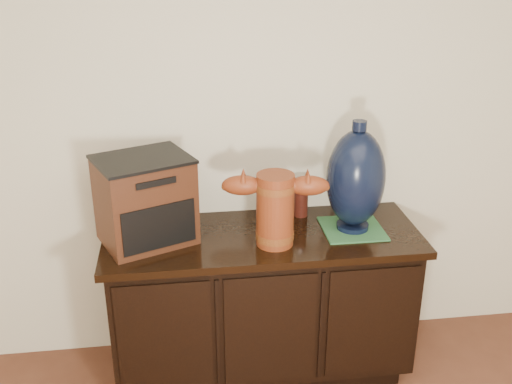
{
  "coord_description": "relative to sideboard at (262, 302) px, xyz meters",
  "views": [
    {
      "loc": [
        -0.36,
        -0.21,
        2.01
      ],
      "look_at": [
        -0.04,
        2.18,
        0.99
      ],
      "focal_mm": 42.0,
      "sensor_mm": 36.0,
      "label": 1
    }
  ],
  "objects": [
    {
      "name": "sideboard",
      "position": [
        0.0,
        0.0,
        0.0
      ],
      "size": [
        1.46,
        0.56,
        0.75
      ],
      "color": "black",
      "rests_on": "ground"
    },
    {
      "name": "terracotta_vessel",
      "position": [
        0.04,
        -0.1,
        0.56
      ],
      "size": [
        0.47,
        0.19,
        0.33
      ],
      "rotation": [
        0.0,
        0.0,
        -0.14
      ],
      "color": "brown",
      "rests_on": "sideboard"
    },
    {
      "name": "tv_radio",
      "position": [
        -0.52,
        0.01,
        0.57
      ],
      "size": [
        0.48,
        0.44,
        0.4
      ],
      "rotation": [
        0.0,
        0.0,
        0.4
      ],
      "color": "#3F1D0F",
      "rests_on": "sideboard"
    },
    {
      "name": "green_mat",
      "position": [
        0.42,
        -0.01,
        0.37
      ],
      "size": [
        0.28,
        0.28,
        0.01
      ],
      "primitive_type": "cube",
      "rotation": [
        0.0,
        0.0,
        -0.01
      ],
      "color": "#2F6A3A",
      "rests_on": "sideboard"
    },
    {
      "name": "lamp_base",
      "position": [
        0.42,
        -0.01,
        0.62
      ],
      "size": [
        0.27,
        0.27,
        0.52
      ],
      "rotation": [
        0.0,
        0.0,
        -0.01
      ],
      "color": "black",
      "rests_on": "green_mat"
    },
    {
      "name": "spray_can",
      "position": [
        0.22,
        0.18,
        0.47
      ],
      "size": [
        0.07,
        0.07,
        0.2
      ],
      "color": "#601B10",
      "rests_on": "sideboard"
    }
  ]
}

